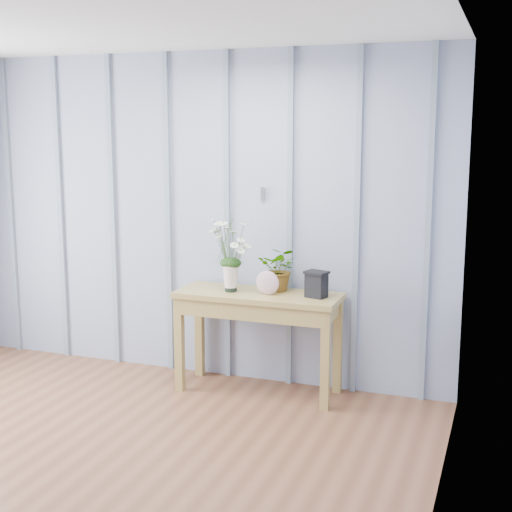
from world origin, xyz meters
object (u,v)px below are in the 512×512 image
at_px(sideboard, 258,308).
at_px(daisy_vase, 231,245).
at_px(felt_disc_vessel, 268,283).
at_px(carved_box, 316,284).

height_order(sideboard, daisy_vase, daisy_vase).
relative_size(sideboard, felt_disc_vessel, 6.85).
height_order(sideboard, carved_box, carved_box).
bearing_deg(sideboard, daisy_vase, -172.64).
bearing_deg(sideboard, carved_box, 0.72).
relative_size(sideboard, carved_box, 6.35).
xyz_separation_m(daisy_vase, felt_disc_vessel, (0.29, -0.01, -0.26)).
bearing_deg(sideboard, felt_disc_vessel, -23.60).
xyz_separation_m(sideboard, felt_disc_vessel, (0.08, -0.04, 0.20)).
height_order(daisy_vase, carved_box, daisy_vase).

